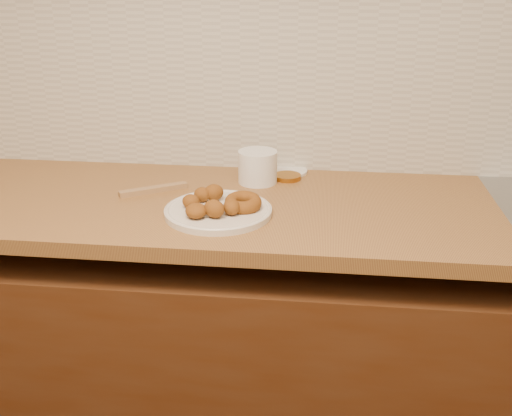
{
  "coord_description": "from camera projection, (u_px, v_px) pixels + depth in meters",
  "views": [
    {
      "loc": [
        0.03,
        0.19,
        1.49
      ],
      "look_at": [
        -0.13,
        1.57,
        0.93
      ],
      "focal_mm": 42.0,
      "sensor_mm": 36.0,
      "label": 1
    }
  ],
  "objects": [
    {
      "name": "tub_lid",
      "position": [
        286.0,
        171.0,
        1.85
      ],
      "size": [
        0.15,
        0.15,
        0.01
      ],
      "primitive_type": "cylinder",
      "rotation": [
        0.0,
        0.0,
        -0.18
      ],
      "color": "white",
      "rests_on": "butcher_block"
    },
    {
      "name": "backsplash",
      "position": [
        316.0,
        72.0,
        1.77
      ],
      "size": [
        3.6,
        0.02,
        0.6
      ],
      "primitive_type": "cube",
      "color": "beige",
      "rests_on": "wall_back"
    },
    {
      "name": "base_cabinet",
      "position": [
        304.0,
        362.0,
        1.8
      ],
      "size": [
        3.6,
        0.6,
        0.77
      ],
      "primitive_type": "cube",
      "color": "#4B2C18",
      "rests_on": "floor"
    },
    {
      "name": "fried_dough_chunks",
      "position": [
        208.0,
        203.0,
        1.51
      ],
      "size": [
        0.17,
        0.19,
        0.05
      ],
      "color": "brown",
      "rests_on": "donut_plate"
    },
    {
      "name": "ring_donut",
      "position": [
        243.0,
        202.0,
        1.53
      ],
      "size": [
        0.12,
        0.13,
        0.04
      ],
      "primitive_type": "torus",
      "rotation": [
        0.1,
        0.0,
        0.36
      ],
      "color": "brown",
      "rests_on": "donut_plate"
    },
    {
      "name": "wooden_utensil",
      "position": [
        154.0,
        190.0,
        1.68
      ],
      "size": [
        0.18,
        0.12,
        0.02
      ],
      "primitive_type": "cube",
      "rotation": [
        0.0,
        0.0,
        0.55
      ],
      "color": "#956F46",
      "rests_on": "butcher_block"
    },
    {
      "name": "brass_jar_lid",
      "position": [
        287.0,
        177.0,
        1.79
      ],
      "size": [
        0.1,
        0.1,
        0.01
      ],
      "primitive_type": "cylinder",
      "rotation": [
        0.0,
        0.0,
        -0.23
      ],
      "color": "#A76C21",
      "rests_on": "butcher_block"
    },
    {
      "name": "donut_plate",
      "position": [
        218.0,
        211.0,
        1.53
      ],
      "size": [
        0.28,
        0.28,
        0.02
      ],
      "primitive_type": "cylinder",
      "color": "silver",
      "rests_on": "butcher_block"
    },
    {
      "name": "butcher_block",
      "position": [
        77.0,
        200.0,
        1.68
      ],
      "size": [
        2.3,
        0.62,
        0.04
      ],
      "primitive_type": "cube",
      "color": "olive",
      "rests_on": "base_cabinet"
    },
    {
      "name": "plastic_tub",
      "position": [
        258.0,
        167.0,
        1.75
      ],
      "size": [
        0.12,
        0.12,
        0.09
      ],
      "primitive_type": "cylinder",
      "rotation": [
        0.0,
        0.0,
        0.04
      ],
      "color": "white",
      "rests_on": "butcher_block"
    },
    {
      "name": "wall_back",
      "position": [
        318.0,
        19.0,
        1.72
      ],
      "size": [
        4.0,
        0.02,
        2.7
      ],
      "primitive_type": "cube",
      "color": "tan",
      "rests_on": "ground"
    }
  ]
}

